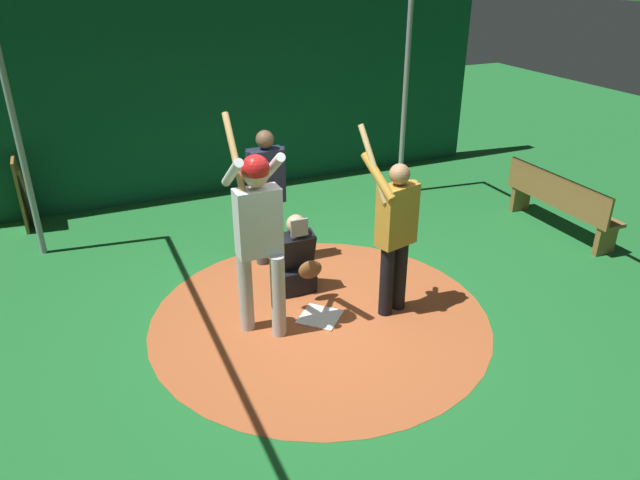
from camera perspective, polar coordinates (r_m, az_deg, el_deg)
ground_plane at (r=6.53m, az=0.00°, el=-7.52°), size 25.59×25.59×0.00m
dirt_circle at (r=6.53m, az=0.00°, el=-7.49°), size 3.70×3.70×0.01m
home_plate at (r=6.53m, az=0.00°, el=-7.43°), size 0.59×0.59×0.01m
batter at (r=5.77m, az=-6.03°, el=1.22°), size 0.68×0.49×2.26m
catcher at (r=6.86m, az=-2.28°, el=-2.06°), size 0.58×0.40×0.97m
umpire at (r=7.28m, az=-5.15°, el=4.74°), size 0.22×0.49×1.74m
visitor at (r=6.23m, az=7.30°, el=1.04°), size 0.55×0.56×2.08m
back_wall at (r=9.69m, az=-10.68°, el=15.19°), size 0.22×9.59×3.70m
cage_frame at (r=5.61m, az=0.00°, el=12.40°), size 5.94×5.57×3.28m
bat_rack at (r=9.58m, az=-26.79°, el=4.13°), size 0.82×0.20×1.05m
bench at (r=8.99m, az=22.15°, el=3.45°), size 1.88×0.36×0.85m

